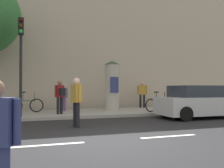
% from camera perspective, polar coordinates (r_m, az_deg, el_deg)
% --- Properties ---
extents(ground_plane, '(80.00, 80.00, 0.00)m').
position_cam_1_polar(ground_plane, '(7.06, 0.35, -12.54)').
color(ground_plane, '#232326').
extents(sidewalk_curb, '(36.00, 4.00, 0.15)m').
position_cam_1_polar(sidewalk_curb, '(13.79, -9.37, -6.54)').
color(sidewalk_curb, '#9E9B93').
rests_on(sidewalk_curb, ground_plane).
extents(lane_markings, '(25.80, 0.16, 0.01)m').
position_cam_1_polar(lane_markings, '(7.06, 0.35, -12.51)').
color(lane_markings, silver).
rests_on(lane_markings, ground_plane).
extents(building_backdrop, '(36.00, 5.00, 10.69)m').
position_cam_1_polar(building_backdrop, '(19.08, -11.87, 10.94)').
color(building_backdrop, '#B7A893').
rests_on(building_backdrop, ground_plane).
extents(traffic_light, '(0.24, 0.45, 4.34)m').
position_cam_1_polar(traffic_light, '(11.89, -19.79, 7.07)').
color(traffic_light, black).
rests_on(traffic_light, sidewalk_curb).
extents(poster_column, '(0.90, 0.90, 2.86)m').
position_cam_1_polar(poster_column, '(14.65, 0.00, -0.26)').
color(poster_column, '#B2ADA3').
rests_on(poster_column, sidewalk_curb).
extents(pedestrian_in_light_jacket, '(0.35, 0.64, 1.80)m').
position_cam_1_polar(pedestrian_in_light_jacket, '(9.28, -8.00, -3.07)').
color(pedestrian_in_light_jacket, black).
rests_on(pedestrian_in_light_jacket, ground_plane).
extents(pedestrian_in_red_top, '(0.59, 0.44, 1.70)m').
position_cam_1_polar(pedestrian_in_red_top, '(16.75, 6.81, -1.85)').
color(pedestrian_in_red_top, black).
rests_on(pedestrian_in_red_top, sidewalk_curb).
extents(pedestrian_with_backpack, '(0.33, 0.55, 1.48)m').
position_cam_1_polar(pedestrian_with_backpack, '(14.56, -10.70, -2.60)').
color(pedestrian_with_backpack, '#724C84').
rests_on(pedestrian_with_backpack, sidewalk_curb).
extents(pedestrian_near_pole, '(0.51, 0.50, 1.65)m').
position_cam_1_polar(pedestrian_near_pole, '(12.76, -11.60, -2.24)').
color(pedestrian_near_pole, black).
rests_on(pedestrian_near_pole, sidewalk_curb).
extents(bicycle_leaning, '(1.77, 0.15, 1.09)m').
position_cam_1_polar(bicycle_leaning, '(14.09, -18.73, -4.49)').
color(bicycle_leaning, black).
rests_on(bicycle_leaning, sidewalk_curb).
extents(bicycle_upright, '(1.75, 0.36, 1.09)m').
position_cam_1_polar(bicycle_upright, '(14.09, 10.41, -4.52)').
color(bicycle_upright, black).
rests_on(bicycle_upright, sidewalk_curb).
extents(parked_car_blue, '(4.22, 2.04, 1.54)m').
position_cam_1_polar(parked_car_blue, '(12.89, 19.18, -3.91)').
color(parked_car_blue, silver).
rests_on(parked_car_blue, ground_plane).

